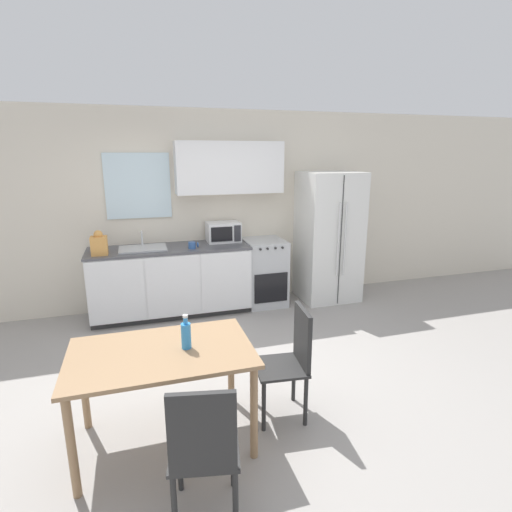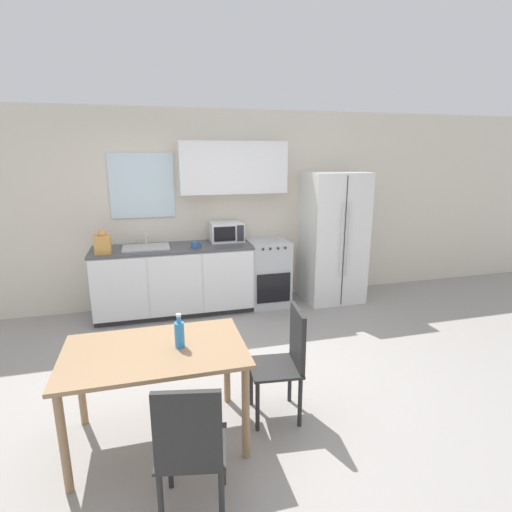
{
  "view_description": "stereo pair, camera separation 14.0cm",
  "coord_description": "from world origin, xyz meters",
  "px_view_note": "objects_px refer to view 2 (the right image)",
  "views": [
    {
      "loc": [
        -0.88,
        -3.44,
        2.12
      ],
      "look_at": [
        0.33,
        0.52,
        1.05
      ],
      "focal_mm": 28.0,
      "sensor_mm": 36.0,
      "label": 1
    },
    {
      "loc": [
        -0.74,
        -3.48,
        2.12
      ],
      "look_at": [
        0.33,
        0.52,
        1.05
      ],
      "focal_mm": 28.0,
      "sensor_mm": 36.0,
      "label": 2
    }
  ],
  "objects_px": {
    "refrigerator": "(333,237)",
    "dining_table": "(156,362)",
    "microwave": "(227,232)",
    "coffee_mug": "(195,245)",
    "dining_chair_near": "(190,445)",
    "drink_bottle": "(179,334)",
    "dining_chair_side": "(287,356)",
    "oven_range": "(267,272)"
  },
  "relations": [
    {
      "from": "drink_bottle",
      "to": "coffee_mug",
      "type": "bearing_deg",
      "value": 80.56
    },
    {
      "from": "dining_chair_near",
      "to": "oven_range",
      "type": "bearing_deg",
      "value": 77.92
    },
    {
      "from": "oven_range",
      "to": "drink_bottle",
      "type": "xyz_separation_m",
      "value": [
        -1.42,
        -2.55,
        0.39
      ]
    },
    {
      "from": "oven_range",
      "to": "dining_chair_near",
      "type": "bearing_deg",
      "value": -113.42
    },
    {
      "from": "oven_range",
      "to": "drink_bottle",
      "type": "distance_m",
      "value": 2.95
    },
    {
      "from": "dining_chair_side",
      "to": "dining_chair_near",
      "type": "bearing_deg",
      "value": 139.78
    },
    {
      "from": "oven_range",
      "to": "dining_chair_side",
      "type": "bearing_deg",
      "value": -103.05
    },
    {
      "from": "dining_table",
      "to": "dining_chair_side",
      "type": "distance_m",
      "value": 1.03
    },
    {
      "from": "dining_chair_near",
      "to": "dining_chair_side",
      "type": "relative_size",
      "value": 1.0
    },
    {
      "from": "dining_chair_near",
      "to": "drink_bottle",
      "type": "xyz_separation_m",
      "value": [
        0.02,
        0.77,
        0.32
      ]
    },
    {
      "from": "refrigerator",
      "to": "dining_chair_side",
      "type": "height_order",
      "value": "refrigerator"
    },
    {
      "from": "dining_chair_near",
      "to": "drink_bottle",
      "type": "bearing_deg",
      "value": 100.17
    },
    {
      "from": "oven_range",
      "to": "dining_chair_near",
      "type": "height_order",
      "value": "oven_range"
    },
    {
      "from": "microwave",
      "to": "dining_chair_near",
      "type": "xyz_separation_m",
      "value": [
        -0.88,
        -3.45,
        -0.52
      ]
    },
    {
      "from": "dining_chair_near",
      "to": "dining_chair_side",
      "type": "height_order",
      "value": "same"
    },
    {
      "from": "refrigerator",
      "to": "dining_chair_side",
      "type": "distance_m",
      "value": 2.93
    },
    {
      "from": "dining_table",
      "to": "coffee_mug",
      "type": "bearing_deg",
      "value": 76.35
    },
    {
      "from": "dining_table",
      "to": "dining_chair_near",
      "type": "height_order",
      "value": "dining_chair_near"
    },
    {
      "from": "refrigerator",
      "to": "dining_chair_near",
      "type": "height_order",
      "value": "refrigerator"
    },
    {
      "from": "dining_chair_near",
      "to": "drink_bottle",
      "type": "distance_m",
      "value": 0.84
    },
    {
      "from": "dining_table",
      "to": "dining_chair_side",
      "type": "height_order",
      "value": "dining_chair_side"
    },
    {
      "from": "oven_range",
      "to": "microwave",
      "type": "xyz_separation_m",
      "value": [
        -0.56,
        0.12,
        0.59
      ]
    },
    {
      "from": "refrigerator",
      "to": "dining_chair_near",
      "type": "distance_m",
      "value": 4.09
    },
    {
      "from": "oven_range",
      "to": "dining_chair_side",
      "type": "height_order",
      "value": "oven_range"
    },
    {
      "from": "coffee_mug",
      "to": "dining_chair_near",
      "type": "xyz_separation_m",
      "value": [
        -0.41,
        -3.15,
        -0.43
      ]
    },
    {
      "from": "oven_range",
      "to": "dining_table",
      "type": "height_order",
      "value": "oven_range"
    },
    {
      "from": "microwave",
      "to": "dining_chair_side",
      "type": "height_order",
      "value": "microwave"
    },
    {
      "from": "refrigerator",
      "to": "dining_table",
      "type": "distance_m",
      "value": 3.6
    },
    {
      "from": "oven_range",
      "to": "refrigerator",
      "type": "height_order",
      "value": "refrigerator"
    },
    {
      "from": "refrigerator",
      "to": "microwave",
      "type": "distance_m",
      "value": 1.55
    },
    {
      "from": "microwave",
      "to": "dining_table",
      "type": "bearing_deg",
      "value": -111.42
    },
    {
      "from": "dining_chair_near",
      "to": "coffee_mug",
      "type": "bearing_deg",
      "value": 93.91
    },
    {
      "from": "dining_table",
      "to": "microwave",
      "type": "bearing_deg",
      "value": 68.58
    },
    {
      "from": "oven_range",
      "to": "coffee_mug",
      "type": "bearing_deg",
      "value": -170.38
    },
    {
      "from": "refrigerator",
      "to": "drink_bottle",
      "type": "bearing_deg",
      "value": -133.82
    },
    {
      "from": "dining_table",
      "to": "drink_bottle",
      "type": "height_order",
      "value": "drink_bottle"
    },
    {
      "from": "refrigerator",
      "to": "coffee_mug",
      "type": "xyz_separation_m",
      "value": [
        -2.0,
        -0.12,
        0.03
      ]
    },
    {
      "from": "microwave",
      "to": "dining_chair_near",
      "type": "bearing_deg",
      "value": -104.35
    },
    {
      "from": "microwave",
      "to": "coffee_mug",
      "type": "height_order",
      "value": "microwave"
    },
    {
      "from": "oven_range",
      "to": "refrigerator",
      "type": "bearing_deg",
      "value": -2.97
    },
    {
      "from": "dining_chair_near",
      "to": "microwave",
      "type": "bearing_deg",
      "value": 86.99
    },
    {
      "from": "refrigerator",
      "to": "dining_table",
      "type": "relative_size",
      "value": 1.44
    }
  ]
}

